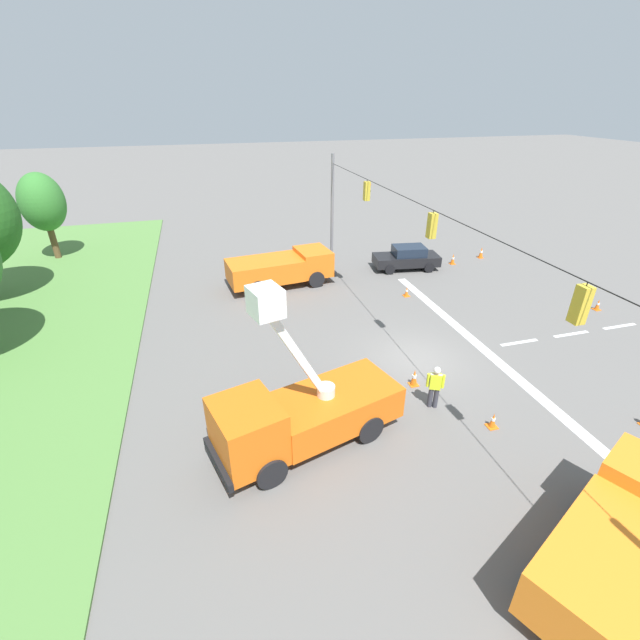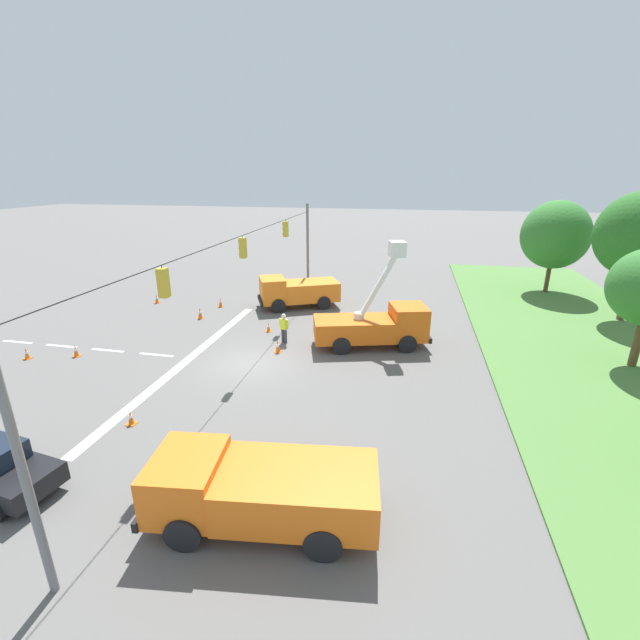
{
  "view_description": "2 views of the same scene",
  "coord_description": "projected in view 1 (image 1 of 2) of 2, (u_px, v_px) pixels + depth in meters",
  "views": [
    {
      "loc": [
        -14.31,
        8.43,
        10.43
      ],
      "look_at": [
        2.04,
        3.88,
        1.49
      ],
      "focal_mm": 24.0,
      "sensor_mm": 36.0,
      "label": 1
    },
    {
      "loc": [
        19.05,
        7.73,
        9.41
      ],
      "look_at": [
        -2.22,
        3.25,
        1.87
      ],
      "focal_mm": 24.0,
      "sensor_mm": 36.0,
      "label": 2
    }
  ],
  "objects": [
    {
      "name": "traffic_cone_foreground_left",
      "position": [
        414.0,
        378.0,
        17.21
      ],
      "size": [
        0.36,
        0.36,
        0.73
      ],
      "color": "orange",
      "rests_on": "ground"
    },
    {
      "name": "traffic_cone_centre_line",
      "position": [
        453.0,
        259.0,
        29.63
      ],
      "size": [
        0.36,
        0.36,
        0.74
      ],
      "color": "orange",
      "rests_on": "ground"
    },
    {
      "name": "sedan_black",
      "position": [
        407.0,
        258.0,
        28.64
      ],
      "size": [
        2.38,
        4.51,
        1.56
      ],
      "color": "black",
      "rests_on": "ground"
    },
    {
      "name": "road_worker",
      "position": [
        435.0,
        385.0,
        15.7
      ],
      "size": [
        0.39,
        0.6,
        1.77
      ],
      "color": "#383842",
      "rests_on": "ground"
    },
    {
      "name": "utility_truck_bucket_lift",
      "position": [
        300.0,
        413.0,
        13.81
      ],
      "size": [
        3.9,
        6.77,
        5.95
      ],
      "color": "orange",
      "rests_on": "ground"
    },
    {
      "name": "utility_truck_support_near",
      "position": [
        282.0,
        267.0,
        26.04
      ],
      "size": [
        3.24,
        6.65,
        2.0
      ],
      "color": "orange",
      "rests_on": "ground"
    },
    {
      "name": "signal_gantry",
      "position": [
        428.0,
        266.0,
        16.98
      ],
      "size": [
        26.2,
        0.33,
        7.2
      ],
      "color": "slate",
      "rests_on": "ground"
    },
    {
      "name": "traffic_cone_foreground_right",
      "position": [
        598.0,
        305.0,
        23.32
      ],
      "size": [
        0.36,
        0.36,
        0.62
      ],
      "color": "orange",
      "rests_on": "ground"
    },
    {
      "name": "traffic_cone_far_left",
      "position": [
        407.0,
        292.0,
        24.92
      ],
      "size": [
        0.36,
        0.36,
        0.59
      ],
      "color": "orange",
      "rests_on": "ground"
    },
    {
      "name": "traffic_cone_near_bucket",
      "position": [
        493.0,
        421.0,
        15.04
      ],
      "size": [
        0.36,
        0.36,
        0.6
      ],
      "color": "orange",
      "rests_on": "ground"
    },
    {
      "name": "ground_plane",
      "position": [
        416.0,
        359.0,
        19.06
      ],
      "size": [
        200.0,
        200.0,
        0.0
      ],
      "primitive_type": "plane",
      "color": "#605E5B"
    },
    {
      "name": "traffic_cone_lane_edge_b",
      "position": [
        481.0,
        252.0,
        30.76
      ],
      "size": [
        0.36,
        0.36,
        0.81
      ],
      "color": "orange",
      "rests_on": "ground"
    },
    {
      "name": "tree_east_end",
      "position": [
        42.0,
        203.0,
        28.9
      ],
      "size": [
        3.27,
        2.83,
        5.97
      ],
      "color": "brown",
      "rests_on": "ground"
    },
    {
      "name": "utility_truck_support_far",
      "position": [
        627.0,
        545.0,
        9.89
      ],
      "size": [
        4.65,
        6.25,
        2.26
      ],
      "color": "orange",
      "rests_on": "ground"
    },
    {
      "name": "traffic_cone_lane_edge_a",
      "position": [
        574.0,
        316.0,
        22.07
      ],
      "size": [
        0.36,
        0.36,
        0.67
      ],
      "color": "orange",
      "rests_on": "ground"
    },
    {
      "name": "lane_markings",
      "position": [
        510.0,
        344.0,
        20.21
      ],
      "size": [
        17.6,
        15.25,
        0.01
      ],
      "color": "silver",
      "rests_on": "ground"
    }
  ]
}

